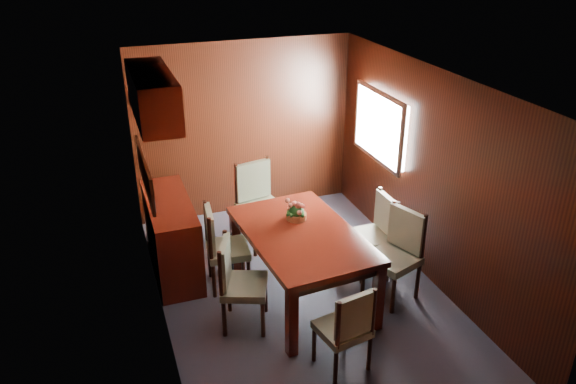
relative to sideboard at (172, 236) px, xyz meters
name	(u,v)px	position (x,y,z in m)	size (l,w,h in m)	color
ground	(302,294)	(1.25, -1.00, -0.45)	(4.50, 4.50, 0.00)	#373C4C
room_shell	(283,148)	(1.15, -0.67, 1.18)	(3.06, 4.52, 2.41)	black
sideboard	(172,236)	(0.00, 0.00, 0.00)	(0.48, 1.40, 0.90)	black
dining_table	(301,242)	(1.22, -1.02, 0.25)	(1.22, 1.81, 0.81)	black
chair_left_near	(237,279)	(0.46, -1.24, 0.09)	(0.58, 0.59, 0.98)	black
chair_left_far	(221,243)	(0.46, -0.52, 0.10)	(0.49, 0.51, 0.99)	black
chair_right_near	(398,249)	(2.22, -1.32, 0.12)	(0.61, 0.62, 1.03)	black
chair_right_far	(377,230)	(2.23, -0.81, 0.09)	(0.45, 0.47, 0.97)	black
chair_head	(347,326)	(1.21, -2.22, 0.05)	(0.50, 0.48, 0.90)	black
chair_foot	(258,199)	(1.14, 0.29, 0.15)	(0.61, 0.59, 1.08)	black
flower_centerpiece	(296,210)	(1.27, -0.73, 0.48)	(0.24, 0.24, 0.24)	#C26A3B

